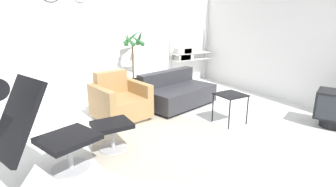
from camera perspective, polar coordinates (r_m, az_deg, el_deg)
name	(u,v)px	position (r m, az deg, el deg)	size (l,w,h in m)	color
ground_plane	(166,136)	(3.91, -0.44, -9.22)	(12.00, 12.00, 0.00)	white
wall_back	(101,31)	(6.20, -14.41, 13.07)	(12.00, 0.09, 2.80)	white
wall_right	(305,33)	(5.73, 27.62, 11.58)	(0.06, 12.00, 2.80)	white
round_rug	(164,140)	(3.78, -0.83, -10.11)	(1.99, 1.99, 0.01)	#BCB29E
lounge_chair	(33,122)	(2.91, -27.37, -5.55)	(1.16, 0.83, 1.21)	#BCBCC1
ottoman	(112,129)	(3.50, -12.07, -7.66)	(0.48, 0.41, 0.38)	#BCBCC1
armchair_red	(119,102)	(4.54, -10.52, -1.90)	(0.92, 0.92, 0.79)	silver
couch_low	(177,93)	(5.16, 1.87, 0.04)	(1.56, 1.16, 0.66)	black
side_table	(231,97)	(4.35, 13.47, -0.82)	(0.43, 0.43, 0.49)	black
crt_television	(335,108)	(4.87, 32.55, -2.60)	(0.66, 0.68, 0.58)	black
potted_plant	(134,66)	(6.06, -7.47, 6.03)	(0.51, 0.56, 1.46)	#333338
shelf_unit	(186,54)	(6.99, 3.93, 8.52)	(1.14, 0.28, 1.65)	#BCBCC1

